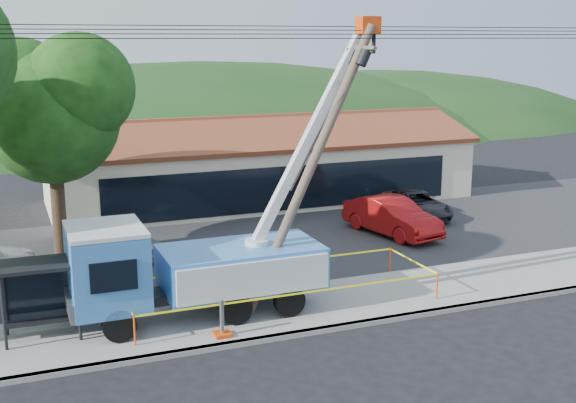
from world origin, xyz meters
The scene contains 15 objects.
ground centered at (0.00, 0.00, 0.00)m, with size 120.00×120.00×0.00m, color black.
curb centered at (0.00, 2.10, 0.07)m, with size 60.00×0.25×0.15m, color gray.
sidewalk centered at (0.00, 4.00, 0.07)m, with size 60.00×4.00×0.15m, color gray.
parking_lot centered at (0.00, 12.00, 0.05)m, with size 60.00×12.00×0.10m, color #28282B.
strip_mall centered at (4.00, 19.98, 1.88)m, with size 22.50×8.53×4.67m.
tree_lot centered at (-7.00, 13.00, 6.21)m, with size 6.30×5.60×8.94m.
hill_center centered at (10.00, 55.00, 0.00)m, with size 89.60×64.00×32.00m, color #163C15.
hill_east centered at (30.00, 55.00, 0.00)m, with size 72.80×52.00×26.00m, color #163C15.
utility_truck centered at (-3.80, 4.50, 1.83)m, with size 9.97×4.22×9.19m.
leaning_pole centered at (0.22, 4.04, 5.07)m, with size 4.45×1.72×9.06m.
bus_shelter centered at (-8.21, 4.63, 1.82)m, with size 2.43×1.56×2.29m.
caution_tape centered at (-0.82, 4.49, 0.84)m, with size 10.11×3.21×0.93m.
car_silver centered at (-4.58, 11.86, 0.00)m, with size 1.58×3.93×1.34m, color #B2B4BA.
car_red centered at (6.96, 10.74, 0.00)m, with size 1.75×5.01×1.65m, color #A91110.
car_dark centered at (9.74, 13.16, 0.00)m, with size 2.09×4.53×1.26m, color black.
Camera 1 is at (-8.91, -16.42, 8.70)m, focal length 45.00 mm.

